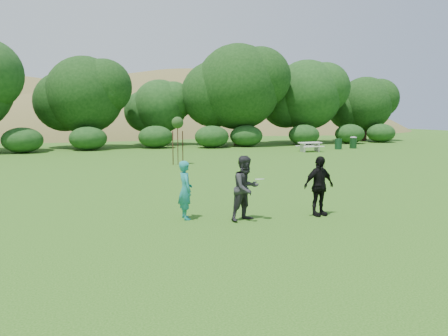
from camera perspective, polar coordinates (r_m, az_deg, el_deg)
The scene contains 11 objects.
ground at distance 12.95m, azimuth 4.34°, elevation -6.39°, with size 120.00×120.00×0.00m, color #19470C.
player_teal at distance 12.56m, azimuth -5.07°, elevation -2.89°, with size 0.62×0.40×1.69m, color #1C7F7F.
player_grey at distance 12.35m, azimuth 2.87°, elevation -2.66°, with size 0.90×0.70×1.85m, color #27272A.
player_black at distance 13.23m, azimuth 12.29°, elevation -2.31°, with size 1.04×0.43×1.78m, color black.
trash_can_near at distance 38.68m, azimuth 14.71°, elevation 3.05°, with size 0.60×0.60×0.90m, color #14391F.
frisbee at distance 12.30m, azimuth 4.66°, elevation -1.45°, with size 0.27×0.27×0.07m.
sapling at distance 26.09m, azimuth -6.09°, elevation 5.74°, with size 0.70×0.70×2.85m.
picnic_table at distance 35.67m, azimuth 11.16°, elevation 2.94°, with size 1.80×1.48×0.76m.
trash_can_lidded at distance 39.98m, azimuth 16.53°, elevation 3.25°, with size 0.60×0.60×1.05m.
hillside at distance 81.52m, azimuth -15.53°, elevation -3.77°, with size 150.00×72.00×52.00m.
tree_row at distance 41.12m, azimuth -7.49°, elevation 9.62°, with size 53.92×10.38×9.62m.
Camera 1 is at (-5.00, -11.56, 3.01)m, focal length 35.00 mm.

